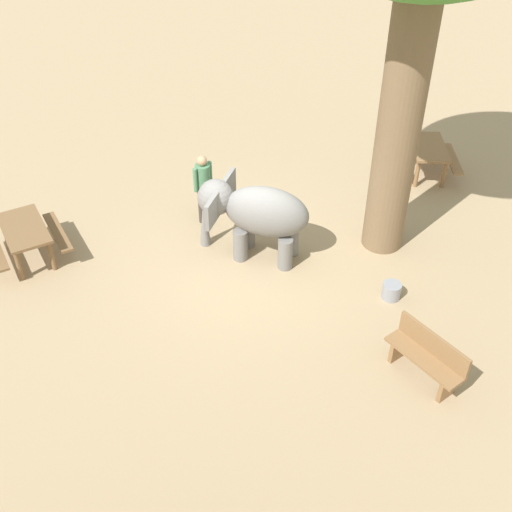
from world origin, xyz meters
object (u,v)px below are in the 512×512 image
(elephant, at_px, (255,212))
(feed_bucket, at_px, (391,291))
(person_handler, at_px, (203,184))
(wooden_bench, at_px, (427,356))
(picnic_table_far, at_px, (428,153))
(picnic_table_near, at_px, (26,235))

(elephant, height_order, feed_bucket, elephant)
(person_handler, height_order, feed_bucket, person_handler)
(wooden_bench, bearing_deg, elephant, 3.74)
(wooden_bench, distance_m, picnic_table_far, 6.67)
(picnic_table_far, bearing_deg, feed_bucket, 162.85)
(elephant, distance_m, picnic_table_far, 5.32)
(feed_bucket, bearing_deg, picnic_table_far, -108.11)
(picnic_table_far, distance_m, feed_bucket, 4.87)
(picnic_table_near, bearing_deg, person_handler, 81.81)
(picnic_table_far, bearing_deg, wooden_bench, 170.06)
(wooden_bench, height_order, picnic_table_far, wooden_bench)
(person_handler, relative_size, picnic_table_far, 1.06)
(elephant, xyz_separation_m, feed_bucket, (-2.63, 1.30, -0.87))
(person_handler, xyz_separation_m, feed_bucket, (-3.76, 2.50, -0.79))
(elephant, height_order, wooden_bench, elephant)
(picnic_table_far, height_order, feed_bucket, picnic_table_far)
(person_handler, height_order, picnic_table_near, person_handler)
(elephant, distance_m, person_handler, 1.65)
(feed_bucket, bearing_deg, wooden_bench, 97.31)
(person_handler, relative_size, feed_bucket, 4.50)
(picnic_table_near, distance_m, feed_bucket, 7.32)
(person_handler, xyz_separation_m, wooden_bench, (-4.01, 4.43, -0.48))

